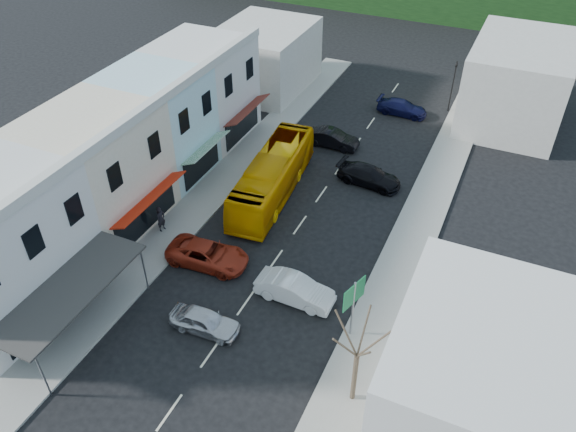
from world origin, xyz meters
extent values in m
plane|color=black|center=(0.00, 0.00, 0.00)|extent=(120.00, 120.00, 0.00)
cube|color=gray|center=(-7.50, 10.00, 0.07)|extent=(3.00, 52.00, 0.15)
cube|color=gray|center=(7.50, 10.00, 0.07)|extent=(3.00, 52.00, 0.15)
cube|color=maroon|center=(-8.40, -5.50, 3.05)|extent=(1.30, 7.65, 0.08)
cube|color=beige|center=(-12.50, 3.00, 4.00)|extent=(7.00, 8.00, 8.00)
cube|color=#AC1C08|center=(-8.40, 3.00, 3.05)|extent=(1.30, 6.80, 0.08)
cube|color=#A9D0D8|center=(-12.50, 10.00, 4.00)|extent=(7.00, 6.00, 8.00)
cube|color=#195926|center=(-8.40, 10.00, 3.05)|extent=(1.30, 5.10, 0.08)
cube|color=silver|center=(-12.50, 16.50, 4.00)|extent=(7.00, 7.00, 8.00)
cube|color=maroon|center=(-8.40, 16.50, 3.05)|extent=(1.30, 5.95, 0.08)
cube|color=silver|center=(13.50, -4.00, 4.00)|extent=(8.00, 9.00, 8.00)
cube|color=#B7B2A8|center=(-12.00, 27.00, 3.00)|extent=(8.00, 10.00, 6.00)
cube|color=#B7B2A8|center=(11.00, 30.00, 3.50)|extent=(8.00, 12.00, 7.00)
imported|color=#EB9E04|center=(-3.28, 10.54, 1.55)|extent=(3.63, 11.79, 3.10)
imported|color=silver|center=(-1.10, -2.75, 0.70)|extent=(4.49, 2.03, 1.40)
imported|color=silver|center=(2.50, 1.44, 0.70)|extent=(4.42, 1.84, 1.40)
imported|color=maroon|center=(-3.77, 2.05, 0.70)|extent=(4.72, 2.20, 1.40)
imported|color=black|center=(2.75, 14.78, 0.70)|extent=(4.65, 2.26, 1.40)
imported|color=black|center=(-1.75, 18.84, 0.70)|extent=(4.41, 1.82, 1.40)
imported|color=#0C0E33|center=(2.02, 26.81, 0.70)|extent=(4.54, 1.94, 1.40)
imported|color=black|center=(-8.23, 3.51, 1.00)|extent=(0.49, 0.66, 1.70)
camera|label=1|loc=(11.72, -19.86, 24.32)|focal=35.00mm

